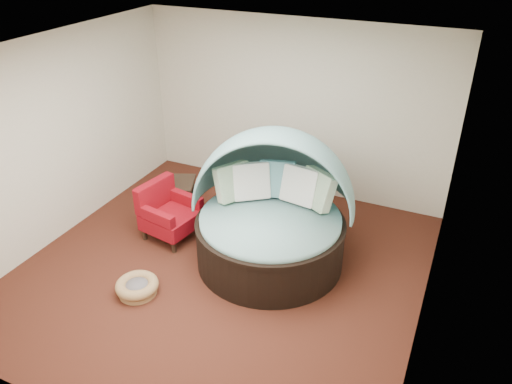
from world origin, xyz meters
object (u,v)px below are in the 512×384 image
at_px(canopy_daybed, 272,204).
at_px(red_armchair, 168,213).
at_px(side_table, 176,193).
at_px(pet_basket, 137,287).

relative_size(canopy_daybed, red_armchair, 2.93).
bearing_deg(red_armchair, side_table, 122.35).
relative_size(pet_basket, side_table, 0.88).
distance_m(red_armchair, side_table, 0.64).
bearing_deg(pet_basket, red_armchair, 105.20).
bearing_deg(red_armchair, canopy_daybed, 15.08).
bearing_deg(pet_basket, side_table, 107.60).
distance_m(canopy_daybed, pet_basket, 1.97).
distance_m(canopy_daybed, side_table, 1.90).
bearing_deg(canopy_daybed, pet_basket, -144.87).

